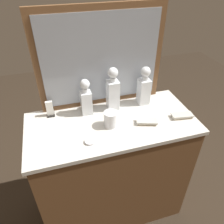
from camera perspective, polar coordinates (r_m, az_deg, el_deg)
name	(u,v)px	position (r m, az deg, el deg)	size (l,w,h in m)	color
ground_plane	(112,203)	(2.15, 0.00, -22.68)	(6.00, 6.00, 0.00)	#2D2319
dresser	(112,169)	(1.76, 0.00, -14.68)	(1.10, 0.52, 0.95)	brown
dresser_mirror	(101,59)	(1.46, -2.82, 13.57)	(0.85, 0.03, 0.66)	brown
crystal_decanter_center	(86,100)	(1.46, -6.77, 3.07)	(0.07, 0.07, 0.25)	white
crystal_decanter_front	(144,89)	(1.56, 8.31, 5.93)	(0.08, 0.08, 0.28)	white
crystal_decanter_far_right	(113,93)	(1.48, 0.22, 5.03)	(0.08, 0.08, 0.31)	white
crystal_tumbler_far_right	(111,119)	(1.37, -0.34, -1.96)	(0.09, 0.09, 0.10)	white
silver_brush_left	(147,122)	(1.42, 9.04, -2.50)	(0.14, 0.10, 0.02)	#B7A88C
silver_brush_rear	(182,116)	(1.53, 17.78, -0.92)	(0.15, 0.08, 0.02)	#B7A88C
porcelain_dish	(90,141)	(1.28, -5.71, -7.60)	(0.06, 0.06, 0.01)	silver
napkin_holder	(50,110)	(1.51, -15.86, 0.57)	(0.05, 0.05, 0.11)	black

